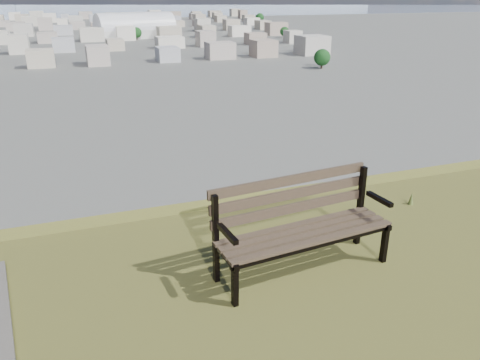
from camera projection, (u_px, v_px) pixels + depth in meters
name	position (u px, v px, depth m)	size (l,w,h in m)	color
park_bench	(300.00, 221.00, 4.92)	(1.95, 0.80, 0.99)	#473628
arena	(135.00, 30.00, 295.69)	(51.35, 29.91, 20.34)	beige
city_blocks	(65.00, 25.00, 354.90)	(395.00, 361.00, 7.00)	beige
city_trees	(20.00, 32.00, 280.33)	(406.52, 387.20, 9.98)	#36251B
bay_water	(61.00, 8.00, 796.80)	(2400.00, 700.00, 0.12)	#8895AD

